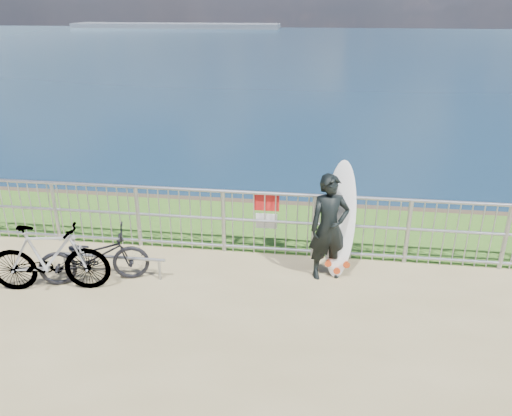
# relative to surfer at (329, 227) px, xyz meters

# --- Properties ---
(grass_strip) EXTENTS (120.00, 120.00, 0.00)m
(grass_strip) POSITION_rel_surfer_xyz_m (-1.24, 1.71, -0.82)
(grass_strip) COLOR #32631B
(grass_strip) RESTS_ON ground
(seascape) EXTENTS (260.00, 260.00, 5.00)m
(seascape) POSITION_rel_surfer_xyz_m (-44.99, 146.49, -4.86)
(seascape) COLOR brown
(seascape) RESTS_ON ground
(railing) EXTENTS (10.06, 0.10, 1.13)m
(railing) POSITION_rel_surfer_xyz_m (-1.22, 0.61, -0.25)
(railing) COLOR #9A9CA2
(railing) RESTS_ON ground
(surfer) EXTENTS (0.70, 0.57, 1.67)m
(surfer) POSITION_rel_surfer_xyz_m (0.00, 0.00, 0.00)
(surfer) COLOR black
(surfer) RESTS_ON ground
(surfboard) EXTENTS (0.52, 0.47, 1.82)m
(surfboard) POSITION_rel_surfer_xyz_m (0.16, 0.12, 0.01)
(surfboard) COLOR white
(surfboard) RESTS_ON ground
(bicycle_near) EXTENTS (1.72, 1.04, 0.85)m
(bicycle_near) POSITION_rel_surfer_xyz_m (-3.49, -0.63, -0.41)
(bicycle_near) COLOR black
(bicycle_near) RESTS_ON ground
(bicycle_far) EXTENTS (1.80, 0.79, 1.05)m
(bicycle_far) POSITION_rel_surfer_xyz_m (-4.02, -0.94, -0.31)
(bicycle_far) COLOR black
(bicycle_far) RESTS_ON ground
(bike_rack) EXTENTS (1.73, 0.05, 0.36)m
(bike_rack) POSITION_rel_surfer_xyz_m (-3.31, -0.46, -0.54)
(bike_rack) COLOR #9A9CA2
(bike_rack) RESTS_ON ground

